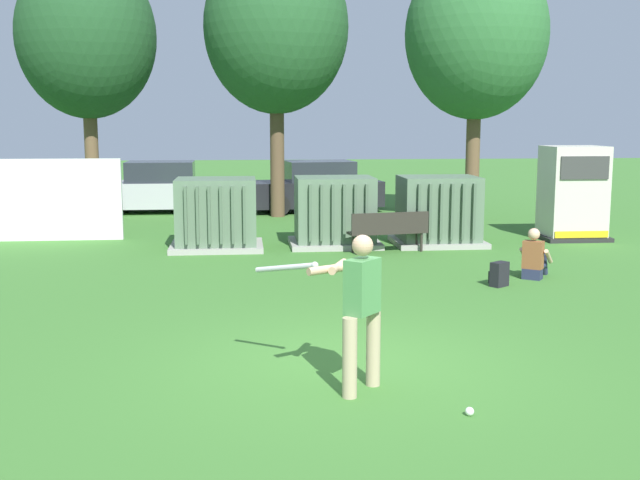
# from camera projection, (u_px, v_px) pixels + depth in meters

# --- Properties ---
(ground_plane) EXTENTS (96.00, 96.00, 0.00)m
(ground_plane) POSITION_uv_depth(u_px,v_px,m) (347.00, 365.00, 9.55)
(ground_plane) COLOR #3D752D
(fence_panel) EXTENTS (4.80, 0.12, 2.00)m
(fence_panel) POSITION_uv_depth(u_px,v_px,m) (22.00, 200.00, 19.08)
(fence_panel) COLOR silver
(fence_panel) RESTS_ON ground
(transformer_west) EXTENTS (2.10, 1.70, 1.62)m
(transformer_west) POSITION_uv_depth(u_px,v_px,m) (216.00, 215.00, 17.94)
(transformer_west) COLOR #9E9B93
(transformer_west) RESTS_ON ground
(transformer_mid_west) EXTENTS (2.10, 1.70, 1.62)m
(transformer_mid_west) POSITION_uv_depth(u_px,v_px,m) (335.00, 212.00, 18.38)
(transformer_mid_west) COLOR #9E9B93
(transformer_mid_west) RESTS_ON ground
(transformer_mid_east) EXTENTS (2.10, 1.70, 1.62)m
(transformer_mid_east) POSITION_uv_depth(u_px,v_px,m) (438.00, 212.00, 18.55)
(transformer_mid_east) COLOR #9E9B93
(transformer_mid_east) RESTS_ON ground
(generator_enclosure) EXTENTS (1.60, 1.40, 2.30)m
(generator_enclosure) POSITION_uv_depth(u_px,v_px,m) (573.00, 193.00, 19.37)
(generator_enclosure) COLOR #262626
(generator_enclosure) RESTS_ON ground
(park_bench) EXTENTS (1.84, 0.71, 0.92)m
(park_bench) POSITION_uv_depth(u_px,v_px,m) (389.00, 229.00, 17.45)
(park_bench) COLOR #2D2823
(park_bench) RESTS_ON ground
(batter) EXTENTS (1.38, 1.25, 1.74)m
(batter) POSITION_uv_depth(u_px,v_px,m) (358.00, 304.00, 8.52)
(batter) COLOR tan
(batter) RESTS_ON ground
(sports_ball) EXTENTS (0.09, 0.09, 0.09)m
(sports_ball) POSITION_uv_depth(u_px,v_px,m) (470.00, 411.00, 7.91)
(sports_ball) COLOR white
(sports_ball) RESTS_ON ground
(seated_spectator) EXTENTS (0.69, 0.78, 0.96)m
(seated_spectator) POSITION_uv_depth(u_px,v_px,m) (534.00, 258.00, 14.68)
(seated_spectator) COLOR #282D4C
(seated_spectator) RESTS_ON ground
(backpack) EXTENTS (0.38, 0.37, 0.44)m
(backpack) POSITION_uv_depth(u_px,v_px,m) (499.00, 274.00, 14.00)
(backpack) COLOR black
(backpack) RESTS_ON ground
(tree_left) EXTENTS (4.08, 4.08, 7.80)m
(tree_left) POSITION_uv_depth(u_px,v_px,m) (87.00, 37.00, 23.22)
(tree_left) COLOR brown
(tree_left) RESTS_ON ground
(tree_center_left) EXTENTS (4.28, 4.28, 8.17)m
(tree_center_left) POSITION_uv_depth(u_px,v_px,m) (276.00, 28.00, 23.16)
(tree_center_left) COLOR brown
(tree_center_left) RESTS_ON ground
(tree_center_right) EXTENTS (4.05, 4.05, 7.74)m
(tree_center_right) POSITION_uv_depth(u_px,v_px,m) (476.00, 35.00, 22.28)
(tree_center_right) COLOR brown
(tree_center_right) RESTS_ON ground
(parked_car_leftmost) EXTENTS (4.22, 1.96, 1.62)m
(parked_car_leftmost) POSITION_uv_depth(u_px,v_px,m) (157.00, 189.00, 24.96)
(parked_car_leftmost) COLOR #B2B2B7
(parked_car_leftmost) RESTS_ON ground
(parked_car_left_of_center) EXTENTS (4.38, 2.32, 1.62)m
(parked_car_left_of_center) POSITION_uv_depth(u_px,v_px,m) (316.00, 188.00, 25.24)
(parked_car_left_of_center) COLOR black
(parked_car_left_of_center) RESTS_ON ground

